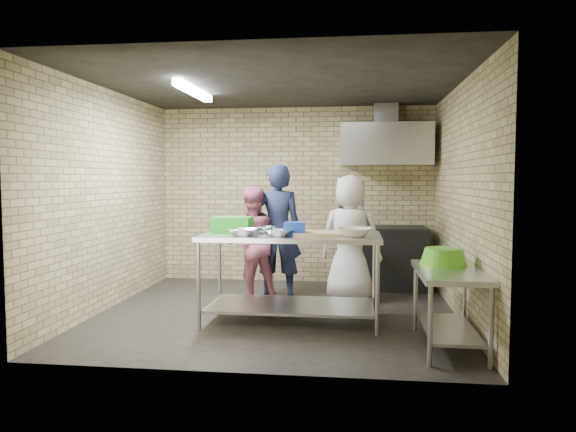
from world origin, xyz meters
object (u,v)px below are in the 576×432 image
at_px(stove, 385,257).
at_px(man_navy, 277,231).
at_px(green_crate, 232,225).
at_px(woman_pink, 251,243).
at_px(prep_table, 291,278).
at_px(woman_white, 350,238).
at_px(side_counter, 449,309).
at_px(green_basin, 444,257).
at_px(blue_tub, 295,229).
at_px(bottle_red, 389,150).

distance_m(stove, man_navy, 1.74).
relative_size(green_crate, woman_pink, 0.29).
height_order(prep_table, man_navy, man_navy).
bearing_deg(woman_white, side_counter, 129.90).
bearing_deg(prep_table, woman_white, 59.68).
distance_m(woman_pink, woman_white, 1.31).
bearing_deg(man_navy, side_counter, 124.81).
height_order(prep_table, woman_pink, woman_pink).
height_order(stove, green_basin, green_basin).
bearing_deg(blue_tub, side_counter, -22.79).
relative_size(prep_table, woman_pink, 1.32).
bearing_deg(green_crate, prep_table, -9.73).
distance_m(green_crate, man_navy, 1.15).
bearing_deg(stove, green_crate, -134.46).
bearing_deg(blue_tub, woman_white, 63.66).
bearing_deg(man_navy, bottle_red, -155.54).
xyz_separation_m(man_navy, woman_pink, (-0.33, -0.17, -0.15)).
bearing_deg(woman_white, man_navy, 7.57).
distance_m(side_counter, blue_tub, 1.81).
height_order(green_basin, bottle_red, bottle_red).
distance_m(stove, woman_pink, 2.07).
height_order(prep_table, woman_white, woman_white).
bearing_deg(green_basin, blue_tub, 165.33).
height_order(blue_tub, green_basin, blue_tub).
height_order(side_counter, woman_white, woman_white).
distance_m(green_crate, green_basin, 2.37).
bearing_deg(woman_pink, man_navy, 176.61).
distance_m(green_crate, bottle_red, 3.00).
relative_size(green_basin, woman_pink, 0.31).
bearing_deg(woman_white, green_basin, 132.86).
distance_m(blue_tub, green_basin, 1.59).
bearing_deg(woman_pink, woman_white, 153.07).
distance_m(side_counter, stove, 2.79).
distance_m(stove, woman_white, 1.09).
xyz_separation_m(green_crate, bottle_red, (1.90, 2.12, 0.96)).
bearing_deg(side_counter, woman_pink, 141.71).
bearing_deg(side_counter, green_basin, 94.57).
height_order(green_crate, woman_white, woman_white).
height_order(prep_table, green_basin, prep_table).
bearing_deg(prep_table, green_basin, -17.59).
height_order(woman_pink, woman_white, woman_white).
xyz_separation_m(bottle_red, man_navy, (-1.53, -1.04, -1.13)).
relative_size(side_counter, woman_pink, 0.80).
height_order(bottle_red, man_navy, bottle_red).
xyz_separation_m(blue_tub, woman_white, (0.60, 1.21, -0.23)).
xyz_separation_m(prep_table, blue_tub, (0.05, -0.10, 0.56)).
relative_size(man_navy, woman_pink, 1.20).
relative_size(green_crate, blue_tub, 2.00).
relative_size(blue_tub, bottle_red, 1.22).
relative_size(side_counter, green_basin, 2.61).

